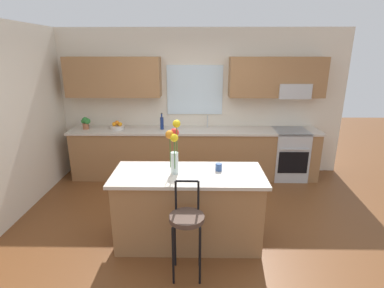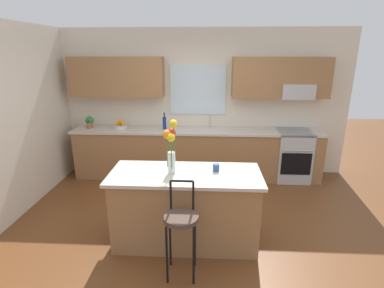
{
  "view_description": "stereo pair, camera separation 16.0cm",
  "coord_description": "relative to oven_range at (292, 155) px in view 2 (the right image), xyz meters",
  "views": [
    {
      "loc": [
        0.03,
        -3.57,
        2.3
      ],
      "look_at": [
        -0.03,
        0.55,
        1.0
      ],
      "focal_mm": 27.77,
      "sensor_mm": 36.0,
      "label": 1
    },
    {
      "loc": [
        0.19,
        -3.57,
        2.3
      ],
      "look_at": [
        -0.03,
        0.55,
        1.0
      ],
      "focal_mm": 27.77,
      "sensor_mm": 36.0,
      "label": 2
    }
  ],
  "objects": [
    {
      "name": "flower_vase",
      "position": [
        -1.98,
        -2.03,
        0.82
      ],
      "size": [
        0.17,
        0.17,
        0.65
      ],
      "color": "silver",
      "rests_on": "kitchen_island"
    },
    {
      "name": "bottle_olive_oil",
      "position": [
        -2.35,
        0.02,
        0.58
      ],
      "size": [
        0.06,
        0.06,
        0.3
      ],
      "color": "navy",
      "rests_on": "counter_run"
    },
    {
      "name": "counter_run",
      "position": [
        -1.75,
        0.02,
        0.01
      ],
      "size": [
        4.56,
        0.64,
        0.92
      ],
      "color": "#996B42",
      "rests_on": "ground"
    },
    {
      "name": "bar_stool_near",
      "position": [
        -1.82,
        -2.61,
        0.18
      ],
      "size": [
        0.36,
        0.36,
        1.04
      ],
      "color": "black",
      "rests_on": "ground"
    },
    {
      "name": "sink_faucet",
      "position": [
        -1.52,
        0.17,
        0.6
      ],
      "size": [
        0.02,
        0.13,
        0.23
      ],
      "color": "#B7BABC",
      "rests_on": "counter_run"
    },
    {
      "name": "ground_plane",
      "position": [
        -1.75,
        -1.68,
        -0.46
      ],
      "size": [
        14.0,
        14.0,
        0.0
      ],
      "primitive_type": "plane",
      "color": "brown"
    },
    {
      "name": "mug_ceramic",
      "position": [
        -1.45,
        -1.93,
        0.51
      ],
      "size": [
        0.08,
        0.08,
        0.09
      ],
      "primitive_type": "cylinder",
      "color": "#33518C",
      "rests_on": "kitchen_island"
    },
    {
      "name": "back_wall_assembly",
      "position": [
        -1.72,
        0.31,
        1.05
      ],
      "size": [
        5.6,
        0.5,
        2.7
      ],
      "color": "beige",
      "rests_on": "ground"
    },
    {
      "name": "oven_range",
      "position": [
        0.0,
        0.0,
        0.0
      ],
      "size": [
        0.6,
        0.64,
        0.92
      ],
      "color": "#B7BABC",
      "rests_on": "ground"
    },
    {
      "name": "fruit_bowl_oranges",
      "position": [
        -3.18,
        0.03,
        0.51
      ],
      "size": [
        0.24,
        0.24,
        0.16
      ],
      "color": "silver",
      "rests_on": "counter_run"
    },
    {
      "name": "kitchen_island",
      "position": [
        -1.82,
        -2.02,
        0.0
      ],
      "size": [
        1.79,
        0.76,
        0.92
      ],
      "color": "#996B42",
      "rests_on": "ground"
    },
    {
      "name": "potted_plant_small",
      "position": [
        -3.75,
        0.02,
        0.59
      ],
      "size": [
        0.18,
        0.12,
        0.22
      ],
      "color": "#9E5B3D",
      "rests_on": "counter_run"
    },
    {
      "name": "wall_left",
      "position": [
        -4.31,
        -1.38,
        0.89
      ],
      "size": [
        0.12,
        4.6,
        2.7
      ],
      "primitive_type": "cube",
      "color": "beige",
      "rests_on": "ground"
    }
  ]
}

